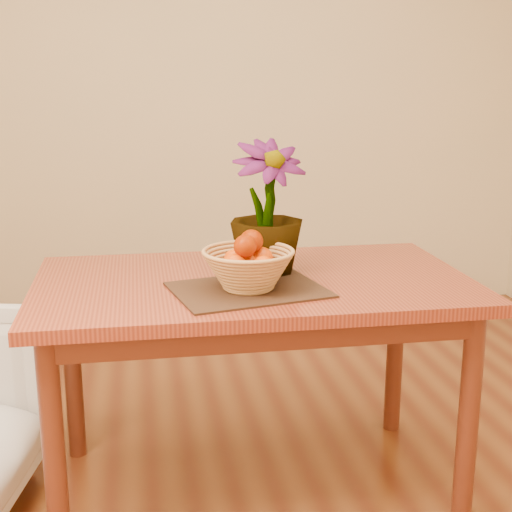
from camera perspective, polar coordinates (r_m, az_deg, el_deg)
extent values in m
cube|color=beige|center=(4.16, -4.71, 13.60)|extent=(4.00, 0.02, 2.70)
cube|color=maroon|center=(2.31, -0.22, -2.27)|extent=(1.40, 0.80, 0.04)
cube|color=#4F2012|center=(2.33, -0.22, -3.69)|extent=(1.28, 0.68, 0.08)
cylinder|color=#4F2012|center=(2.15, -15.86, -15.02)|extent=(0.06, 0.06, 0.71)
cylinder|color=#4F2012|center=(2.35, 16.62, -12.48)|extent=(0.06, 0.06, 0.71)
cylinder|color=#4F2012|center=(2.72, -14.47, -8.52)|extent=(0.06, 0.06, 0.71)
cylinder|color=#4F2012|center=(2.88, 11.07, -7.05)|extent=(0.06, 0.06, 0.71)
cube|color=#352213|center=(2.17, -0.61, -2.72)|extent=(0.51, 0.42, 0.01)
cylinder|color=tan|center=(2.17, -0.61, -2.53)|extent=(0.14, 0.14, 0.01)
sphere|color=#E65703|center=(2.15, -0.62, -0.65)|extent=(0.06, 0.06, 0.06)
sphere|color=#E65703|center=(2.19, 0.46, -0.20)|extent=(0.07, 0.07, 0.07)
sphere|color=#E65703|center=(2.19, -1.74, -0.30)|extent=(0.07, 0.07, 0.07)
sphere|color=#E65703|center=(2.11, -1.74, -0.78)|extent=(0.07, 0.07, 0.07)
sphere|color=#E65703|center=(2.11, 0.55, -0.85)|extent=(0.07, 0.07, 0.07)
sphere|color=#E65703|center=(2.16, -0.37, 1.18)|extent=(0.07, 0.07, 0.07)
sphere|color=#E65703|center=(2.11, -0.89, 0.79)|extent=(0.07, 0.07, 0.07)
sphere|color=#E65703|center=(2.16, -0.37, 1.18)|extent=(0.07, 0.07, 0.07)
sphere|color=#E65703|center=(2.11, -0.89, 0.79)|extent=(0.07, 0.07, 0.07)
imported|color=#164614|center=(2.32, 0.88, 3.86)|extent=(0.29, 0.29, 0.44)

